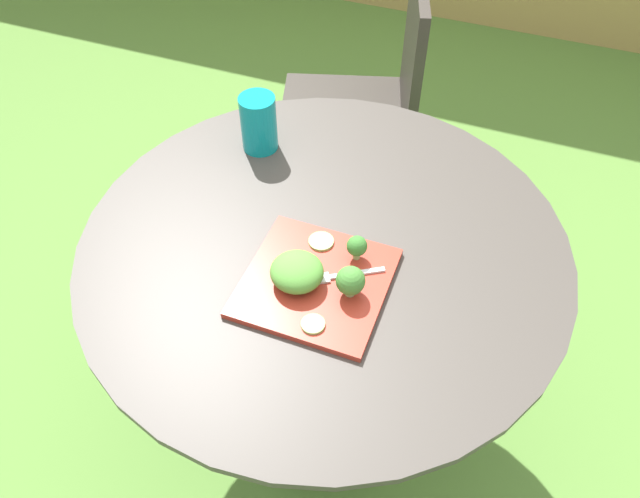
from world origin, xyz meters
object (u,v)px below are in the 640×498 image
(salad_plate, at_px, (316,282))
(drinking_glass, at_px, (259,126))
(patio_chair, at_px, (374,93))
(fork, at_px, (338,276))

(salad_plate, bearing_deg, drinking_glass, 128.36)
(patio_chair, xyz_separation_m, salad_plate, (0.17, -0.98, 0.24))
(patio_chair, relative_size, salad_plate, 3.31)
(salad_plate, distance_m, fork, 0.05)
(salad_plate, distance_m, drinking_glass, 0.45)
(fork, bearing_deg, patio_chair, 102.40)
(drinking_glass, bearing_deg, patio_chair, 80.85)
(patio_chair, bearing_deg, salad_plate, -80.00)
(patio_chair, distance_m, salad_plate, 1.02)
(fork, bearing_deg, salad_plate, -148.48)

